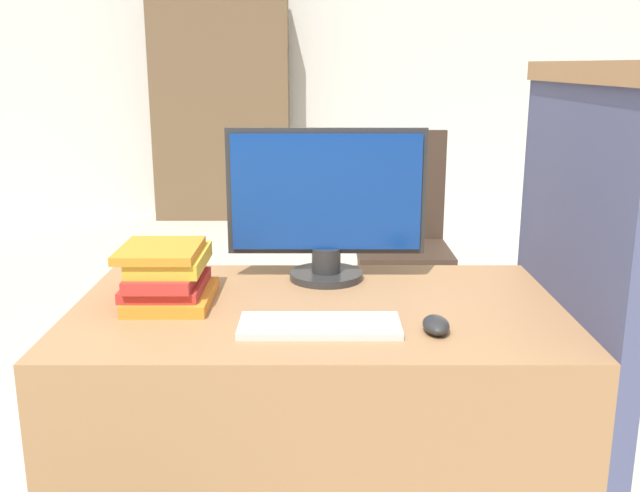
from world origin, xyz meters
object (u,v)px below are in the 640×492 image
(book_stack, at_px, (165,275))
(far_chair, at_px, (399,227))
(keyboard, at_px, (317,326))
(mouse, at_px, (434,325))
(monitor, at_px, (324,205))

(book_stack, distance_m, far_chair, 1.89)
(keyboard, relative_size, mouse, 3.67)
(monitor, bearing_deg, far_chair, 75.84)
(book_stack, bearing_deg, far_chair, 65.57)
(mouse, distance_m, book_stack, 0.67)
(monitor, relative_size, keyboard, 1.48)
(mouse, xyz_separation_m, book_stack, (-0.63, 0.21, 0.05))
(monitor, height_order, book_stack, monitor)
(monitor, distance_m, keyboard, 0.43)
(keyboard, relative_size, book_stack, 1.35)
(monitor, distance_m, mouse, 0.50)
(mouse, relative_size, far_chair, 0.10)
(keyboard, distance_m, mouse, 0.26)
(book_stack, height_order, far_chair, far_chair)
(keyboard, bearing_deg, monitor, 87.37)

